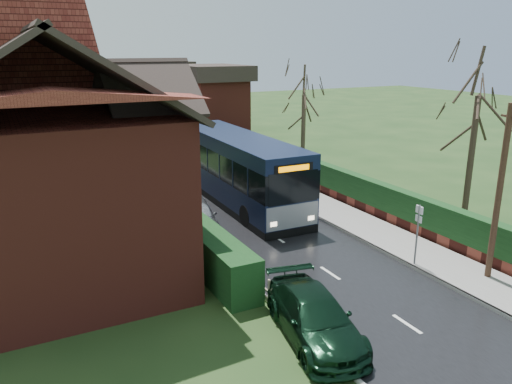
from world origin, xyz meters
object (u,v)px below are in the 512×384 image
telegraph_pole (499,195)px  bus_stop_sign (418,227)px  brick_house (47,148)px  bus (237,169)px  car_green (315,317)px  car_silver (196,216)px

telegraph_pole → bus_stop_sign: bearing=144.6°
brick_house → bus: bearing=17.5°
bus → car_green: 13.62m
brick_house → bus_stop_sign: (11.93, -7.78, -2.73)m
bus_stop_sign → telegraph_pole: (1.60, -2.00, 1.57)m
brick_house → car_silver: size_ratio=3.46×
brick_house → car_green: 12.20m
brick_house → car_green: bearing=-59.9°
car_silver → telegraph_pole: 12.47m
bus → car_silver: (-3.60, -3.22, -1.09)m
bus_stop_sign → car_green: bearing=-151.9°
brick_house → bus: (9.53, 3.01, -2.57)m
brick_house → telegraph_pole: (13.53, -9.78, -1.16)m
car_silver → bus_stop_sign: 9.70m
car_green → car_silver: bearing=100.7°
bus → telegraph_pole: 13.47m
brick_house → bus: 10.32m
car_green → telegraph_pole: size_ratio=0.72×
bus → brick_house: bearing=-161.4°
bus_stop_sign → bus: bearing=110.2°
bus → car_green: (-3.70, -13.05, -1.14)m
bus → car_silver: bus is taller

